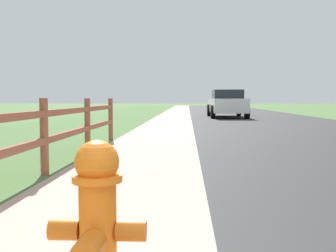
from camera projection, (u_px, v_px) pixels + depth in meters
ground_plane at (190, 115)px, 25.55m from camera, size 120.00×120.00×0.00m
road_asphalt at (242, 114)px, 27.38m from camera, size 7.00×66.00×0.01m
curb_concrete at (147, 114)px, 27.69m from camera, size 6.00×66.00×0.01m
grass_verge at (125, 114)px, 27.76m from camera, size 5.00×66.00×0.00m
fire_hydrant at (97, 219)px, 2.02m from camera, size 0.49×0.41×0.82m
rail_fence at (44, 131)px, 5.32m from camera, size 0.11×9.37×1.03m
parked_suv_white at (227, 104)px, 22.22m from camera, size 2.02×4.99×1.51m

